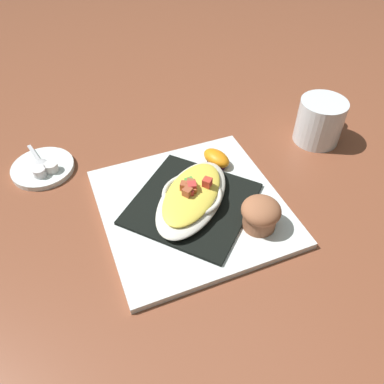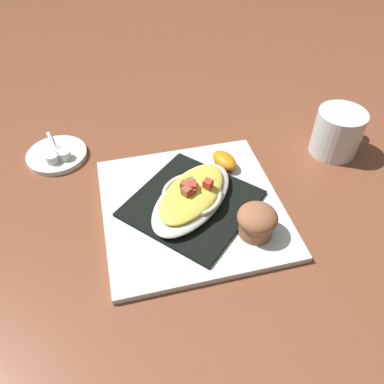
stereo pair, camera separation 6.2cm
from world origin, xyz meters
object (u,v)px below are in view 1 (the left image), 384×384
object	(u,v)px
muffin	(261,214)
coffee_mug	(319,123)
orange_garnish	(216,159)
spoon	(41,163)
creamer_cup_0	(40,172)
square_plate	(192,207)
creamer_cup_1	(52,167)
creamer_saucer	(43,168)
gratin_dish	(192,196)

from	to	relation	value
muffin	coffee_mug	size ratio (longest dim) A/B	0.55
orange_garnish	spoon	xyz separation A→B (m)	(0.30, -0.12, -0.01)
orange_garnish	creamer_cup_0	world-z (taller)	orange_garnish
square_plate	spoon	bearing A→B (deg)	-42.63
orange_garnish	creamer_cup_1	world-z (taller)	orange_garnish
creamer_saucer	spoon	world-z (taller)	spoon
orange_garnish	creamer_cup_1	size ratio (longest dim) A/B	2.72
creamer_cup_0	orange_garnish	bearing A→B (deg)	163.05
creamer_cup_0	creamer_cup_1	xyz separation A→B (m)	(-0.02, -0.01, 0.00)
spoon	orange_garnish	bearing A→B (deg)	157.83
orange_garnish	square_plate	bearing A→B (deg)	44.29
coffee_mug	creamer_saucer	bearing A→B (deg)	-12.18
creamer_saucer	spoon	distance (m)	0.01
orange_garnish	gratin_dish	bearing A→B (deg)	44.27
creamer_saucer	coffee_mug	bearing A→B (deg)	167.82
gratin_dish	creamer_saucer	xyz separation A→B (m)	(0.22, -0.20, -0.03)
creamer_cup_0	square_plate	bearing A→B (deg)	142.39
orange_garnish	creamer_saucer	world-z (taller)	orange_garnish
gratin_dish	creamer_cup_1	world-z (taller)	gratin_dish
creamer_cup_1	creamer_saucer	bearing A→B (deg)	-50.86
square_plate	spoon	xyz separation A→B (m)	(0.22, -0.20, 0.01)
muffin	spoon	bearing A→B (deg)	-43.43
orange_garnish	coffee_mug	bearing A→B (deg)	-178.79
square_plate	gratin_dish	world-z (taller)	gratin_dish
gratin_dish	spoon	xyz separation A→B (m)	(0.22, -0.20, -0.02)
creamer_saucer	creamer_cup_0	distance (m)	0.03
orange_garnish	creamer_saucer	distance (m)	0.33
creamer_saucer	creamer_cup_1	size ratio (longest dim) A/B	4.79
square_plate	coffee_mug	size ratio (longest dim) A/B	2.64
square_plate	creamer_saucer	world-z (taller)	square_plate
coffee_mug	creamer_cup_1	distance (m)	0.52
spoon	square_plate	bearing A→B (deg)	137.37
muffin	creamer_saucer	xyz separation A→B (m)	(0.30, -0.28, -0.03)
creamer_saucer	creamer_cup_1	xyz separation A→B (m)	(-0.02, 0.02, 0.01)
creamer_saucer	creamer_cup_0	world-z (taller)	creamer_cup_0
muffin	creamer_cup_1	xyz separation A→B (m)	(0.28, -0.26, -0.02)
square_plate	creamer_saucer	distance (m)	0.30
square_plate	creamer_saucer	size ratio (longest dim) A/B	2.57
muffin	spoon	size ratio (longest dim) A/B	0.72
muffin	creamer_cup_0	distance (m)	0.40
coffee_mug	creamer_saucer	xyz separation A→B (m)	(0.53, -0.11, -0.03)
orange_garnish	muffin	bearing A→B (deg)	89.51
orange_garnish	creamer_saucer	size ratio (longest dim) A/B	0.57
muffin	creamer_cup_1	distance (m)	0.39
coffee_mug	creamer_cup_0	xyz separation A→B (m)	(0.54, -0.09, -0.02)
gratin_dish	creamer_cup_0	size ratio (longest dim) A/B	8.42
muffin	creamer_cup_1	size ratio (longest dim) A/B	2.59
spoon	creamer_cup_0	distance (m)	0.03
orange_garnish	creamer_cup_0	xyz separation A→B (m)	(0.31, -0.09, -0.00)
coffee_mug	creamer_cup_0	bearing A→B (deg)	-9.45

